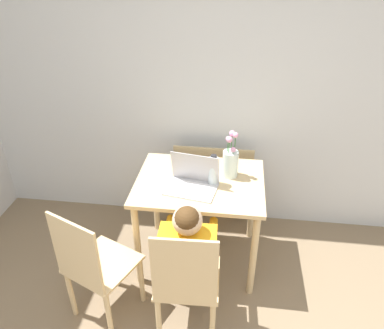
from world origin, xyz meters
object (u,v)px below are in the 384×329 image
Objects in this scene: chair_spare at (95,266)px; flower_vase at (230,161)px; chair_occupied at (187,282)px; person_seated at (188,249)px; water_bottle at (213,171)px; laptop at (193,180)px.

chair_spare is 1.19m from flower_vase.
person_seated reaches higher than chair_occupied.
water_bottle is at bearing -132.23° from flower_vase.
person_seated is at bearing -107.99° from flower_vase.
flower_vase reaches higher than laptop.
chair_occupied is 0.61m from chair_spare.
water_bottle is at bearing -115.07° from chair_spare.
chair_occupied is 2.55× the size of flower_vase.
flower_vase is (0.22, 0.80, 0.42)m from chair_occupied.
person_seated is 0.53m from laptop.
water_bottle reaches higher than chair_spare.
flower_vase is 1.52× the size of water_bottle.
water_bottle reaches higher than chair_occupied.
chair_occupied is at bearing 90.00° from person_seated.
person_seated is (-0.00, 0.12, 0.16)m from chair_occupied.
laptop is (0.57, 0.56, 0.35)m from chair_spare.
chair_spare is at bearing 4.38° from person_seated.
laptop is 0.32m from flower_vase.
chair_occupied is 0.20m from person_seated.
laptop is (-0.04, 0.49, 0.19)m from person_seated.
flower_vase is (0.83, 0.75, 0.42)m from chair_spare.
flower_vase is 0.17m from water_bottle.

